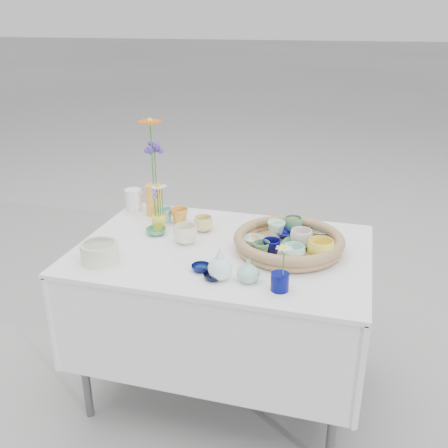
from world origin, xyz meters
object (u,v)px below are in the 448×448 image
(display_table, at_px, (223,387))
(wicker_tray, at_px, (289,242))
(bud_vase_seafoam, at_px, (248,270))
(tall_vase_yellow, at_px, (154,200))

(display_table, distance_m, wicker_tray, 0.85)
(bud_vase_seafoam, bearing_deg, wicker_tray, 71.01)
(wicker_tray, bearing_deg, bud_vase_seafoam, -108.99)
(display_table, height_order, tall_vase_yellow, tall_vase_yellow)
(display_table, distance_m, bud_vase_seafoam, 0.87)
(tall_vase_yellow, bearing_deg, wicker_tray, -18.42)
(bud_vase_seafoam, bearing_deg, tall_vase_yellow, 138.11)
(wicker_tray, distance_m, bud_vase_seafoam, 0.33)
(bud_vase_seafoam, xyz_separation_m, tall_vase_yellow, (-0.62, 0.55, 0.03))
(wicker_tray, xyz_separation_m, bud_vase_seafoam, (-0.11, -0.31, 0.01))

